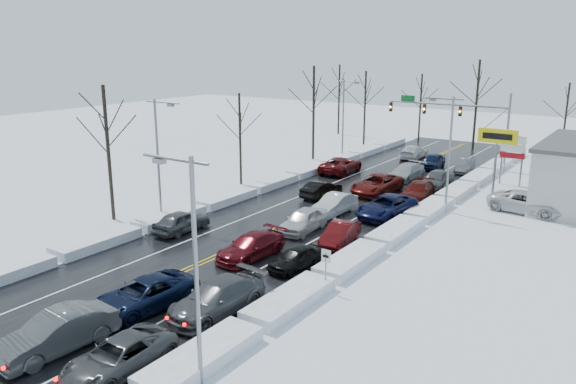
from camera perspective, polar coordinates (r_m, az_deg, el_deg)
The scene contains 43 objects.
ground at distance 40.90m, azimuth -0.37°, elevation -3.42°, with size 160.00×160.00×0.00m, color silver.
road_surface at distance 42.48m, azimuth 1.16°, elevation -2.72°, with size 14.00×84.00×0.01m, color black.
snow_bank_left at distance 46.89m, azimuth -6.64°, elevation -1.14°, with size 1.90×72.00×0.65m, color white.
snow_bank_right at distance 39.07m, azimuth 10.57°, elevation -4.57°, with size 1.90×72.00×0.65m, color white.
traffic_signal_mast at distance 63.20m, azimuth 17.03°, elevation 7.50°, with size 13.28×0.39×8.00m.
tires_plus_sign at distance 49.94m, azimuth 20.49°, elevation 4.87°, with size 3.20×0.34×6.00m.
used_vehicles_sign at distance 55.99m, azimuth 21.87°, elevation 3.98°, with size 2.20×0.22×4.65m.
speed_limit_sign at distance 29.85m, azimuth 3.88°, elevation -7.18°, with size 0.55×0.09×2.35m.
streetlight_se at distance 21.00m, azimuth -9.79°, elevation -6.27°, with size 3.20×0.25×9.00m.
streetlight_ne at distance 44.79m, azimuth 15.89°, elevation 4.62°, with size 3.20×0.25×9.00m.
streetlight_sw at distance 41.97m, azimuth -12.94°, elevation 4.15°, with size 3.20×0.25×9.00m.
streetlight_nw at distance 64.11m, azimuth 5.79°, elevation 8.01°, with size 3.20×0.25×9.00m.
tree_left_b at distance 42.85m, azimuth -17.98°, elevation 6.30°, with size 4.00×4.00×10.00m.
tree_left_c at distance 52.02m, azimuth -4.93°, elevation 7.17°, with size 3.40×3.40×8.50m.
tree_left_d at distance 63.64m, azimuth 2.63°, elevation 9.85°, with size 4.20×4.20×10.50m.
tree_left_e at distance 73.96m, azimuth 7.86°, elevation 9.88°, with size 3.80×3.80×9.50m.
tree_far_a at distance 82.58m, azimuth 5.23°, elevation 10.69°, with size 4.00×4.00×10.00m.
tree_far_b at distance 78.45m, azimuth 13.37°, elevation 9.64°, with size 3.60×3.60×9.00m.
tree_far_c at distance 73.92m, azimuth 18.72°, elevation 10.06°, with size 4.40×4.40×11.00m.
tree_far_d at distance 73.47m, azimuth 26.50°, elevation 7.91°, with size 3.40×3.40×8.50m.
queued_car_1 at distance 26.94m, azimuth -22.26°, elevation -14.73°, with size 1.82×5.23×1.72m, color #46494C.
queued_car_2 at distance 29.45m, azimuth -14.25°, elevation -11.42°, with size 2.56×5.54×1.54m, color black.
queued_car_3 at distance 34.98m, azimuth -3.76°, elevation -6.67°, with size 2.08×5.11×1.48m, color #510A11.
queued_car_4 at distance 39.73m, azimuth 1.54°, elevation -3.99°, with size 1.90×4.72×1.61m, color silver.
queued_car_5 at distance 43.83m, azimuth 4.75°, elevation -2.22°, with size 1.63×4.67×1.54m, color silver.
queued_car_6 at distance 50.24m, azimuth 8.99°, elevation -0.14°, with size 2.78×6.04×1.68m, color #500D0A.
queued_car_7 at distance 55.98m, azimuth 11.88°, elevation 1.26°, with size 2.11×5.20×1.51m, color #A0A3A8.
queued_car_8 at distance 61.71m, azimuth 14.44°, elevation 2.35°, with size 1.83×4.54×1.55m, color black.
queued_car_10 at distance 24.71m, azimuth -16.69°, elevation -17.04°, with size 2.26×4.91×1.36m, color #3A3C3F.
queued_car_11 at distance 28.39m, azimuth -7.22°, elevation -12.09°, with size 2.26×5.55×1.61m, color #414346.
queued_car_12 at distance 33.30m, azimuth 0.83°, elevation -7.78°, with size 1.58×3.92×1.34m, color black.
queued_car_13 at distance 37.44m, azimuth 5.29°, elevation -5.24°, with size 1.48×4.25×1.40m, color #48090B.
queued_car_14 at distance 43.62m, azimuth 9.95°, elevation -2.48°, with size 2.71×5.88×1.63m, color black.
queued_car_15 at distance 49.00m, azimuth 12.97°, elevation -0.72°, with size 2.04×5.02×1.46m, color #430C09.
queued_car_16 at distance 53.05m, azimuth 14.79°, elevation 0.34°, with size 2.02×5.02×1.71m, color #424547.
queued_car_17 at distance 60.61m, azimuth 17.45°, elevation 1.92°, with size 1.46×4.18×1.38m, color #46494C.
oncoming_car_0 at distance 48.48m, azimuth 3.39°, elevation -0.53°, with size 1.50×4.32×1.42m, color black.
oncoming_car_1 at distance 57.85m, azimuth 5.38°, elevation 1.95°, with size 2.73×5.92×1.64m, color #550B0C.
oncoming_car_2 at distance 66.63m, azimuth 12.61°, elevation 3.36°, with size 2.13×5.23×1.52m, color silver.
oncoming_car_3 at distance 40.32m, azimuth -10.71°, elevation -3.96°, with size 1.82×4.51×1.54m, color #434549.
parked_car_0 at distance 47.73m, azimuth 23.13°, elevation -1.97°, with size 2.75×5.96×1.66m, color silver.
parked_car_1 at distance 50.78m, azimuth 27.23°, elevation -1.48°, with size 1.86×4.58×1.33m, color #3B3D40.
parked_car_2 at distance 54.57m, azimuth 25.86°, elevation -0.27°, with size 1.96×4.87×1.66m, color black.
Camera 1 is at (22.11, -31.95, 12.77)m, focal length 35.00 mm.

